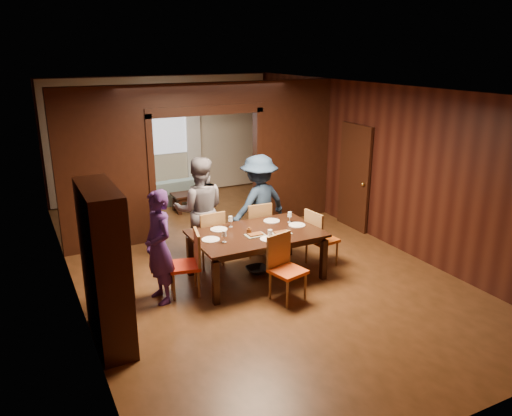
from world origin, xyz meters
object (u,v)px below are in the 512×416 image
person_grey (200,210)px  person_navy (259,205)px  sofa (165,191)px  coffee_table (190,202)px  chair_near (288,269)px  hutch (105,267)px  chair_left (184,264)px  chair_far_r (255,228)px  person_purple (159,247)px  dining_table (256,255)px  chair_right (322,238)px  chair_far_l (208,238)px

person_grey → person_navy: size_ratio=1.03×
person_navy → sofa: bearing=-93.6°
coffee_table → person_navy: bearing=-84.1°
coffee_table → chair_near: size_ratio=0.82×
person_grey → hutch: size_ratio=0.91×
person_navy → chair_left: person_navy is taller
person_navy → chair_left: 2.01m
chair_near → sofa: bearing=78.3°
chair_left → hutch: bearing=-46.1°
person_navy → chair_far_r: size_ratio=1.82×
person_purple → chair_left: bearing=86.2°
dining_table → hutch: bearing=-161.9°
dining_table → chair_right: 1.20m
chair_right → chair_near: bearing=118.8°
hutch → chair_near: bearing=-2.0°
dining_table → chair_near: bearing=-86.1°
hutch → chair_right: bearing=11.3°
chair_right → hutch: bearing=94.5°
person_grey → chair_far_r: (0.96, -0.16, -0.42)m
dining_table → coffee_table: dining_table is taller
person_purple → chair_far_l: (1.07, 0.86, -0.34)m
person_purple → dining_table: person_purple is taller
sofa → dining_table: dining_table is taller
dining_table → chair_right: chair_right is taller
coffee_table → chair_right: size_ratio=0.82×
chair_left → chair_far_l: 1.09m
chair_right → chair_far_l: size_ratio=1.00×
person_purple → coffee_table: 4.26m
person_grey → chair_left: size_ratio=1.87×
dining_table → coffee_table: (0.23, 3.74, -0.18)m
person_navy → coffee_table: size_ratio=2.21×
person_purple → chair_left: size_ratio=1.71×
chair_far_r → chair_right: bearing=132.4°
chair_left → chair_right: (2.40, -0.03, 0.00)m
chair_right → chair_near: (-1.14, -0.82, 0.00)m
person_grey → hutch: bearing=62.5°
person_purple → chair_right: bearing=81.6°
chair_near → person_grey: bearing=94.1°
person_grey → chair_far_r: 1.06m
chair_left → chair_near: bearing=68.5°
chair_right → chair_far_r: 1.22m
chair_left → person_grey: bearing=160.6°
person_navy → chair_right: person_navy is taller
chair_left → chair_far_r: size_ratio=1.00×
coffee_table → dining_table: bearing=-93.5°
sofa → chair_right: chair_right is taller
person_grey → sofa: (0.44, 3.52, -0.61)m
chair_far_l → hutch: 2.56m
chair_left → person_navy: bearing=131.5°
coffee_table → chair_right: (0.97, -3.81, 0.28)m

